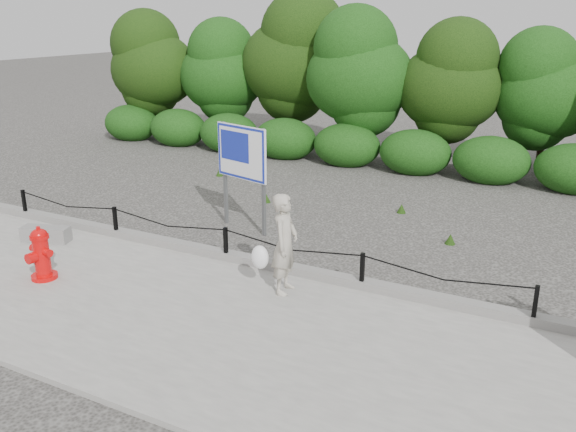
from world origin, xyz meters
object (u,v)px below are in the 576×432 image
at_px(concrete_block, 46,234).
at_px(advertising_sign, 242,157).
at_px(fire_hydrant, 41,254).
at_px(pedestrian, 283,245).

bearing_deg(concrete_block, advertising_sign, 41.55).
bearing_deg(fire_hydrant, pedestrian, 27.20).
distance_m(pedestrian, advertising_sign, 3.22).
relative_size(concrete_block, advertising_sign, 0.42).
xyz_separation_m(concrete_block, advertising_sign, (2.80, 2.48, 1.27)).
distance_m(pedestrian, concrete_block, 4.99).
xyz_separation_m(pedestrian, advertising_sign, (-2.15, 2.31, 0.64)).
xyz_separation_m(fire_hydrant, concrete_block, (-1.31, 1.22, -0.28)).
xyz_separation_m(fire_hydrant, pedestrian, (3.64, 1.39, 0.34)).
height_order(fire_hydrant, concrete_block, fire_hydrant).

